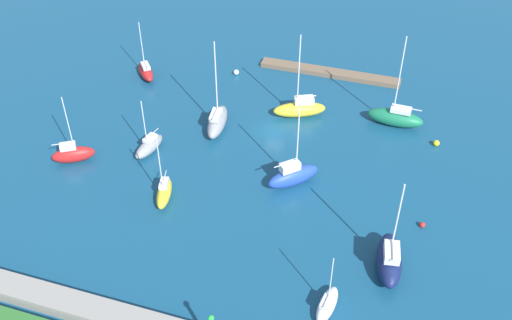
% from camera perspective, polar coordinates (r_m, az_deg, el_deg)
% --- Properties ---
extents(water, '(160.00, 160.00, 0.00)m').
position_cam_1_polar(water, '(81.10, 1.84, 2.83)').
color(water, navy).
rests_on(water, ground).
extents(pier_dock, '(22.27, 2.19, 0.72)m').
position_cam_1_polar(pier_dock, '(94.33, 7.19, 8.47)').
color(pier_dock, brown).
rests_on(pier_dock, ground).
extents(sailboat_gray_east_end, '(3.20, 7.63, 13.27)m').
position_cam_1_polar(sailboat_gray_east_end, '(80.87, -3.80, 3.81)').
color(sailboat_gray_east_end, gray).
rests_on(sailboat_gray_east_end, water).
extents(sailboat_yellow_lone_north, '(2.85, 5.53, 9.39)m').
position_cam_1_polar(sailboat_yellow_lone_north, '(70.64, -8.96, -3.13)').
color(sailboat_yellow_lone_north, yellow).
rests_on(sailboat_yellow_lone_north, water).
extents(sailboat_red_near_pier, '(5.11, 5.58, 9.21)m').
position_cam_1_polar(sailboat_red_near_pier, '(94.25, -10.73, 8.54)').
color(sailboat_red_near_pier, red).
rests_on(sailboat_red_near_pier, water).
extents(sailboat_white_center_basin, '(2.13, 4.89, 7.26)m').
position_cam_1_polar(sailboat_white_center_basin, '(59.46, 6.97, -13.83)').
color(sailboat_white_center_basin, white).
rests_on(sailboat_white_center_basin, water).
extents(sailboat_navy_outer_mooring, '(3.71, 7.69, 11.55)m').
position_cam_1_polar(sailboat_navy_outer_mooring, '(63.32, 12.90, -9.43)').
color(sailboat_navy_outer_mooring, '#141E4C').
rests_on(sailboat_navy_outer_mooring, water).
extents(sailboat_blue_by_breakwater, '(6.30, 6.22, 11.79)m').
position_cam_1_polar(sailboat_blue_by_breakwater, '(71.64, 3.64, -1.50)').
color(sailboat_blue_by_breakwater, '#2347B2').
rests_on(sailboat_blue_by_breakwater, water).
extents(sailboat_green_west_end, '(7.80, 2.90, 13.60)m').
position_cam_1_polar(sailboat_green_west_end, '(83.87, 13.45, 4.11)').
color(sailboat_green_west_end, '#19724C').
rests_on(sailboat_green_west_end, water).
extents(sailboat_gray_far_north, '(2.78, 5.66, 8.14)m').
position_cam_1_polar(sailboat_gray_far_north, '(78.12, -10.40, 1.36)').
color(sailboat_gray_far_north, gray).
rests_on(sailboat_gray_far_north, water).
extents(sailboat_yellow_far_south, '(7.78, 5.12, 12.79)m').
position_cam_1_polar(sailboat_yellow_far_south, '(83.64, 4.30, 5.04)').
color(sailboat_yellow_far_south, yellow).
rests_on(sailboat_yellow_far_south, water).
extents(sailboat_red_along_channel, '(5.59, 4.44, 9.80)m').
position_cam_1_polar(sailboat_red_along_channel, '(78.74, -17.43, 0.58)').
color(sailboat_red_along_channel, red).
rests_on(sailboat_red_along_channel, water).
extents(mooring_buoy_white, '(0.86, 0.86, 0.86)m').
position_cam_1_polar(mooring_buoy_white, '(93.61, -1.95, 8.56)').
color(mooring_buoy_white, white).
rests_on(mooring_buoy_white, water).
extents(mooring_buoy_red, '(0.65, 0.65, 0.65)m').
position_cam_1_polar(mooring_buoy_red, '(69.47, 15.93, -6.11)').
color(mooring_buoy_red, red).
rests_on(mooring_buoy_red, water).
extents(mooring_buoy_yellow, '(0.84, 0.84, 0.84)m').
position_cam_1_polar(mooring_buoy_yellow, '(81.85, 17.20, 1.59)').
color(mooring_buoy_yellow, yellow).
rests_on(mooring_buoy_yellow, water).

